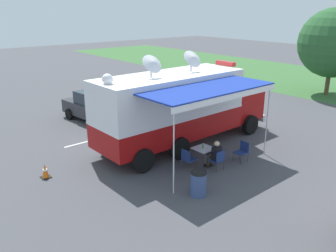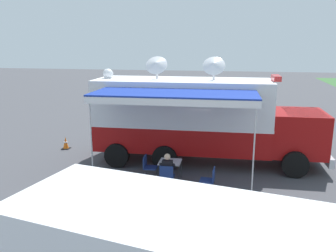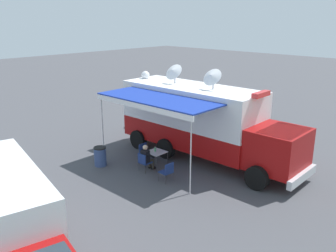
% 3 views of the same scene
% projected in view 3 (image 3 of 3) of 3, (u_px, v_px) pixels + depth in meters
% --- Properties ---
extents(ground_plane, '(100.00, 100.00, 0.00)m').
position_uv_depth(ground_plane, '(190.00, 154.00, 18.38)').
color(ground_plane, '#47474C').
extents(lot_stripe, '(0.21, 4.80, 0.01)m').
position_uv_depth(lot_stripe, '(206.00, 133.00, 21.60)').
color(lot_stripe, silver).
rests_on(lot_stripe, ground).
extents(command_truck, '(4.99, 9.53, 4.53)m').
position_uv_depth(command_truck, '(203.00, 120.00, 17.30)').
color(command_truck, '#9E0F0F').
rests_on(command_truck, ground).
extents(folding_table, '(0.81, 0.81, 0.73)m').
position_uv_depth(folding_table, '(156.00, 153.00, 16.65)').
color(folding_table, silver).
rests_on(folding_table, ground).
extents(water_bottle, '(0.07, 0.07, 0.22)m').
position_uv_depth(water_bottle, '(155.00, 149.00, 16.64)').
color(water_bottle, '#3F9959').
rests_on(water_bottle, folding_table).
extents(folding_chair_at_table, '(0.49, 0.49, 0.87)m').
position_uv_depth(folding_chair_at_table, '(144.00, 161.00, 16.13)').
color(folding_chair_at_table, navy).
rests_on(folding_chair_at_table, ground).
extents(folding_chair_beside_table, '(0.49, 0.49, 0.87)m').
position_uv_depth(folding_chair_beside_table, '(145.00, 151.00, 17.30)').
color(folding_chair_beside_table, navy).
rests_on(folding_chair_beside_table, ground).
extents(folding_chair_spare_by_truck, '(0.50, 0.50, 0.87)m').
position_uv_depth(folding_chair_spare_by_truck, '(167.00, 171.00, 15.12)').
color(folding_chair_spare_by_truck, navy).
rests_on(folding_chair_spare_by_truck, ground).
extents(seated_responder, '(0.67, 0.56, 1.25)m').
position_uv_depth(seated_responder, '(147.00, 157.00, 16.22)').
color(seated_responder, black).
rests_on(seated_responder, ground).
extents(trash_bin, '(0.57, 0.57, 0.91)m').
position_uv_depth(trash_bin, '(100.00, 156.00, 16.83)').
color(trash_bin, '#384C7F').
rests_on(trash_bin, ground).
extents(traffic_cone, '(0.36, 0.36, 0.58)m').
position_uv_depth(traffic_cone, '(128.00, 124.00, 22.58)').
color(traffic_cone, black).
rests_on(traffic_cone, ground).
extents(support_truck, '(3.42, 7.08, 2.70)m').
position_uv_depth(support_truck, '(5.00, 223.00, 9.72)').
color(support_truck, white).
rests_on(support_truck, ground).
extents(car_behind_truck, '(4.38, 2.37, 1.76)m').
position_uv_depth(car_behind_truck, '(243.00, 113.00, 22.74)').
color(car_behind_truck, '#2D2D33').
rests_on(car_behind_truck, ground).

